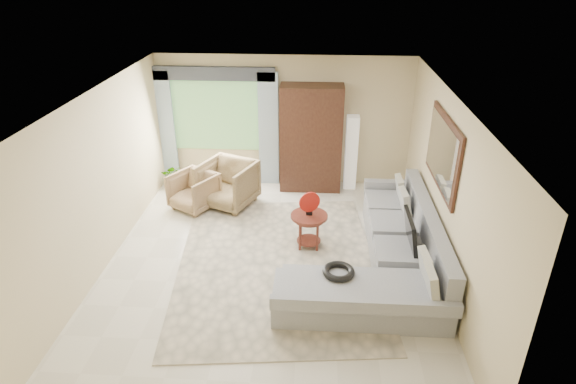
# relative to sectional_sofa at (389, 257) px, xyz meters

# --- Properties ---
(ground) EXTENTS (6.00, 6.00, 0.00)m
(ground) POSITION_rel_sectional_sofa_xyz_m (-1.78, 0.18, -0.28)
(ground) COLOR silver
(ground) RESTS_ON ground
(area_rug) EXTENTS (3.40, 4.29, 0.02)m
(area_rug) POSITION_rel_sectional_sofa_xyz_m (-1.67, 0.14, -0.27)
(area_rug) COLOR beige
(area_rug) RESTS_ON ground
(sectional_sofa) EXTENTS (2.30, 3.46, 0.90)m
(sectional_sofa) POSITION_rel_sectional_sofa_xyz_m (0.00, 0.00, 0.00)
(sectional_sofa) COLOR #9D9EA5
(sectional_sofa) RESTS_ON ground
(tv_screen) EXTENTS (0.14, 0.74, 0.48)m
(tv_screen) POSITION_rel_sectional_sofa_xyz_m (0.27, 0.04, 0.44)
(tv_screen) COLOR black
(tv_screen) RESTS_ON sectional_sofa
(garden_hose) EXTENTS (0.43, 0.43, 0.09)m
(garden_hose) POSITION_rel_sectional_sofa_xyz_m (-0.78, -0.76, 0.26)
(garden_hose) COLOR black
(garden_hose) RESTS_ON sectional_sofa
(coffee_table) EXTENTS (0.59, 0.59, 0.59)m
(coffee_table) POSITION_rel_sectional_sofa_xyz_m (-1.20, 0.66, 0.03)
(coffee_table) COLOR #481A13
(coffee_table) RESTS_ON ground
(red_disc) EXTENTS (0.33, 0.14, 0.34)m
(red_disc) POSITION_rel_sectional_sofa_xyz_m (-1.20, 0.66, 0.54)
(red_disc) COLOR #A21810
(red_disc) RESTS_ON coffee_table
(armchair_left) EXTENTS (1.02, 1.03, 0.69)m
(armchair_left) POSITION_rel_sectional_sofa_xyz_m (-3.37, 1.87, 0.06)
(armchair_left) COLOR #957351
(armchair_left) RESTS_ON ground
(armchair_right) EXTENTS (1.21, 1.22, 0.86)m
(armchair_right) POSITION_rel_sectional_sofa_xyz_m (-2.76, 2.04, 0.15)
(armchair_right) COLOR #967A51
(armchair_right) RESTS_ON ground
(potted_plant) EXTENTS (0.50, 0.46, 0.48)m
(potted_plant) POSITION_rel_sectional_sofa_xyz_m (-4.02, 2.74, -0.04)
(potted_plant) COLOR #999999
(potted_plant) RESTS_ON ground
(armoire) EXTENTS (1.20, 0.55, 2.10)m
(armoire) POSITION_rel_sectional_sofa_xyz_m (-1.23, 2.90, 0.77)
(armoire) COLOR black
(armoire) RESTS_ON ground
(floor_lamp) EXTENTS (0.24, 0.24, 1.50)m
(floor_lamp) POSITION_rel_sectional_sofa_xyz_m (-0.43, 2.96, 0.47)
(floor_lamp) COLOR silver
(floor_lamp) RESTS_ON ground
(window) EXTENTS (1.80, 0.04, 1.40)m
(window) POSITION_rel_sectional_sofa_xyz_m (-3.13, 3.15, 1.12)
(window) COLOR #669E59
(window) RESTS_ON wall_back
(curtain_left) EXTENTS (0.40, 0.08, 2.30)m
(curtain_left) POSITION_rel_sectional_sofa_xyz_m (-4.18, 3.06, 0.87)
(curtain_left) COLOR #9EB7CC
(curtain_left) RESTS_ON ground
(curtain_right) EXTENTS (0.40, 0.08, 2.30)m
(curtain_right) POSITION_rel_sectional_sofa_xyz_m (-2.08, 3.06, 0.87)
(curtain_right) COLOR #9EB7CC
(curtain_right) RESTS_ON ground
(valance) EXTENTS (2.40, 0.12, 0.26)m
(valance) POSITION_rel_sectional_sofa_xyz_m (-3.13, 3.08, 1.97)
(valance) COLOR #1E232D
(valance) RESTS_ON wall_back
(wall_mirror) EXTENTS (0.05, 1.70, 1.05)m
(wall_mirror) POSITION_rel_sectional_sofa_xyz_m (0.68, 0.53, 1.47)
(wall_mirror) COLOR black
(wall_mirror) RESTS_ON wall_right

